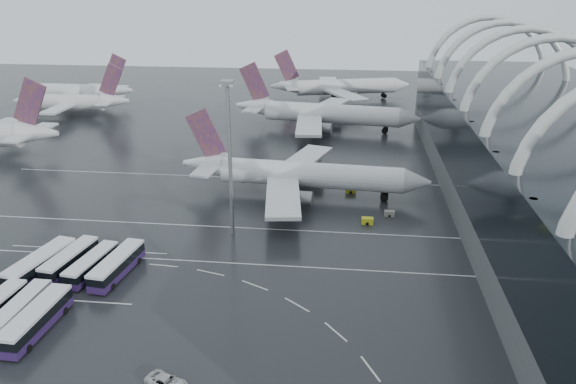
# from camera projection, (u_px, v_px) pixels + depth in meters

# --- Properties ---
(ground) EXTENTS (420.00, 420.00, 0.00)m
(ground) POSITION_uv_depth(u_px,v_px,m) (224.00, 257.00, 94.81)
(ground) COLOR black
(ground) RESTS_ON ground
(terminal) EXTENTS (42.00, 160.00, 34.90)m
(terminal) POSITION_uv_depth(u_px,v_px,m) (575.00, 172.00, 102.78)
(terminal) COLOR #505255
(terminal) RESTS_ON ground
(lane_marking_near) EXTENTS (120.00, 0.25, 0.01)m
(lane_marking_near) POSITION_uv_depth(u_px,v_px,m) (221.00, 262.00, 92.95)
(lane_marking_near) COLOR silver
(lane_marking_near) RESTS_ON ground
(lane_marking_mid) EXTENTS (120.00, 0.25, 0.01)m
(lane_marking_mid) POSITION_uv_depth(u_px,v_px,m) (238.00, 228.00, 105.95)
(lane_marking_mid) COLOR silver
(lane_marking_mid) RESTS_ON ground
(lane_marking_far) EXTENTS (120.00, 0.25, 0.01)m
(lane_marking_far) POSITION_uv_depth(u_px,v_px,m) (261.00, 178.00, 131.93)
(lane_marking_far) COLOR silver
(lane_marking_far) RESTS_ON ground
(bus_bay_line_south) EXTENTS (28.00, 0.25, 0.01)m
(bus_bay_line_south) POSITION_uv_depth(u_px,v_px,m) (40.00, 298.00, 82.52)
(bus_bay_line_south) COLOR silver
(bus_bay_line_south) RESTS_ON ground
(bus_bay_line_north) EXTENTS (28.00, 0.25, 0.01)m
(bus_bay_line_north) POSITION_uv_depth(u_px,v_px,m) (89.00, 250.00, 97.37)
(bus_bay_line_north) COLOR silver
(bus_bay_line_north) RESTS_ON ground
(airliner_main) EXTENTS (54.01, 47.21, 18.28)m
(airliner_main) POSITION_uv_depth(u_px,v_px,m) (298.00, 175.00, 120.38)
(airliner_main) COLOR silver
(airliner_main) RESTS_ON ground
(airliner_gate_b) EXTENTS (57.74, 51.40, 20.06)m
(airliner_gate_b) POSITION_uv_depth(u_px,v_px,m) (322.00, 114.00, 172.54)
(airliner_gate_b) COLOR silver
(airliner_gate_b) RESTS_ON ground
(airliner_gate_c) EXTENTS (53.90, 49.02, 19.50)m
(airliner_gate_c) POSITION_uv_depth(u_px,v_px,m) (339.00, 87.00, 215.17)
(airliner_gate_c) COLOR silver
(airliner_gate_c) RESTS_ON ground
(jet_remote_mid) EXTENTS (41.22, 33.13, 18.06)m
(jet_remote_mid) POSITION_uv_depth(u_px,v_px,m) (73.00, 102.00, 190.23)
(jet_remote_mid) COLOR silver
(jet_remote_mid) RESTS_ON ground
(jet_remote_far) EXTENTS (43.50, 34.97, 19.04)m
(jet_remote_far) POSITION_uv_depth(u_px,v_px,m) (78.00, 92.00, 206.42)
(jet_remote_far) COLOR silver
(jet_remote_far) RESTS_ON ground
(bus_row_near_a) EXTENTS (5.54, 14.30, 3.44)m
(bus_row_near_a) POSITION_uv_depth(u_px,v_px,m) (40.00, 264.00, 88.59)
(bus_row_near_a) COLOR #281440
(bus_row_near_a) RESTS_ON ground
(bus_row_near_b) EXTENTS (4.52, 12.82, 3.09)m
(bus_row_near_b) POSITION_uv_depth(u_px,v_px,m) (70.00, 260.00, 90.27)
(bus_row_near_b) COLOR #281440
(bus_row_near_b) RESTS_ON ground
(bus_row_near_c) EXTENTS (4.35, 12.34, 2.97)m
(bus_row_near_c) POSITION_uv_depth(u_px,v_px,m) (92.00, 264.00, 88.93)
(bus_row_near_c) COLOR #281440
(bus_row_near_c) RESTS_ON ground
(bus_row_near_d) EXTENTS (4.43, 13.54, 3.27)m
(bus_row_near_d) POSITION_uv_depth(u_px,v_px,m) (117.00, 265.00, 88.39)
(bus_row_near_d) COLOR #281440
(bus_row_near_d) RESTS_ON ground
(bus_row_far_b) EXTENTS (3.04, 12.05, 2.96)m
(bus_row_far_b) POSITION_uv_depth(u_px,v_px,m) (21.00, 309.00, 76.86)
(bus_row_far_b) COLOR #281440
(bus_row_far_b) RESTS_ON ground
(bus_row_far_c) EXTENTS (3.70, 13.64, 3.33)m
(bus_row_far_c) POSITION_uv_depth(u_px,v_px,m) (36.00, 319.00, 74.26)
(bus_row_far_c) COLOR #281440
(bus_row_far_c) RESTS_ON ground
(van_curve_a) EXTENTS (5.77, 4.22, 1.46)m
(van_curve_a) POSITION_uv_depth(u_px,v_px,m) (167.00, 382.00, 64.33)
(van_curve_a) COLOR silver
(van_curve_a) RESTS_ON ground
(floodlight_mast) EXTENTS (2.16, 2.16, 28.17)m
(floodlight_mast) POSITION_uv_depth(u_px,v_px,m) (229.00, 141.00, 97.08)
(floodlight_mast) COLOR gray
(floodlight_mast) RESTS_ON ground
(gse_cart_belly_a) EXTENTS (2.22, 1.31, 1.21)m
(gse_cart_belly_a) POSITION_uv_depth(u_px,v_px,m) (367.00, 221.00, 107.42)
(gse_cart_belly_a) COLOR gold
(gse_cart_belly_a) RESTS_ON ground
(gse_cart_belly_d) EXTENTS (1.99, 1.17, 1.08)m
(gse_cart_belly_d) POSITION_uv_depth(u_px,v_px,m) (389.00, 213.00, 110.94)
(gse_cart_belly_d) COLOR slate
(gse_cart_belly_d) RESTS_ON ground
(gse_cart_belly_e) EXTENTS (2.28, 1.35, 1.25)m
(gse_cart_belly_e) POSITION_uv_depth(u_px,v_px,m) (351.00, 190.00, 123.14)
(gse_cart_belly_e) COLOR gold
(gse_cart_belly_e) RESTS_ON ground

